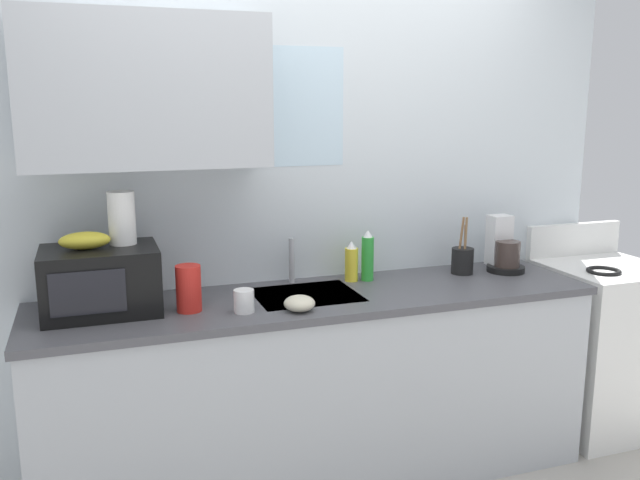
% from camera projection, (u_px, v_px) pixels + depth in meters
% --- Properties ---
extents(kitchen_wall_assembly, '(3.30, 0.42, 2.50)m').
position_uv_depth(kitchen_wall_assembly, '(271.00, 187.00, 3.16)').
color(kitchen_wall_assembly, silver).
rests_on(kitchen_wall_assembly, ground).
extents(counter_unit, '(2.53, 0.63, 0.90)m').
position_uv_depth(counter_unit, '(320.00, 386.00, 3.10)').
color(counter_unit, '#B2B7BC').
rests_on(counter_unit, ground).
extents(sink_faucet, '(0.03, 0.03, 0.22)m').
position_uv_depth(sink_faucet, '(292.00, 260.00, 3.19)').
color(sink_faucet, '#B2B5BA').
rests_on(sink_faucet, counter_unit).
extents(stove_range, '(0.60, 0.60, 1.08)m').
position_uv_depth(stove_range, '(601.00, 345.00, 3.62)').
color(stove_range, white).
rests_on(stove_range, ground).
extents(microwave, '(0.46, 0.35, 0.27)m').
position_uv_depth(microwave, '(100.00, 281.00, 2.73)').
color(microwave, black).
rests_on(microwave, counter_unit).
extents(banana_bunch, '(0.20, 0.11, 0.07)m').
position_uv_depth(banana_bunch, '(85.00, 240.00, 2.68)').
color(banana_bunch, gold).
rests_on(banana_bunch, microwave).
extents(paper_towel_roll, '(0.11, 0.11, 0.22)m').
position_uv_depth(paper_towel_roll, '(122.00, 218.00, 2.76)').
color(paper_towel_roll, white).
rests_on(paper_towel_roll, microwave).
extents(coffee_maker, '(0.19, 0.21, 0.28)m').
position_uv_depth(coffee_maker, '(503.00, 250.00, 3.42)').
color(coffee_maker, black).
rests_on(coffee_maker, counter_unit).
extents(dish_soap_bottle_yellow, '(0.06, 0.06, 0.20)m').
position_uv_depth(dish_soap_bottle_yellow, '(351.00, 262.00, 3.22)').
color(dish_soap_bottle_yellow, yellow).
rests_on(dish_soap_bottle_yellow, counter_unit).
extents(dish_soap_bottle_green, '(0.06, 0.06, 0.25)m').
position_uv_depth(dish_soap_bottle_green, '(368.00, 257.00, 3.23)').
color(dish_soap_bottle_green, green).
rests_on(dish_soap_bottle_green, counter_unit).
extents(cereal_canister, '(0.10, 0.10, 0.19)m').
position_uv_depth(cereal_canister, '(189.00, 288.00, 2.75)').
color(cereal_canister, red).
rests_on(cereal_canister, counter_unit).
extents(mug_white, '(0.08, 0.08, 0.09)m').
position_uv_depth(mug_white, '(244.00, 301.00, 2.75)').
color(mug_white, white).
rests_on(mug_white, counter_unit).
extents(utensil_crock, '(0.11, 0.11, 0.29)m').
position_uv_depth(utensil_crock, '(462.00, 260.00, 3.36)').
color(utensil_crock, black).
rests_on(utensil_crock, counter_unit).
extents(small_bowl, '(0.13, 0.13, 0.06)m').
position_uv_depth(small_bowl, '(299.00, 303.00, 2.77)').
color(small_bowl, beige).
rests_on(small_bowl, counter_unit).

